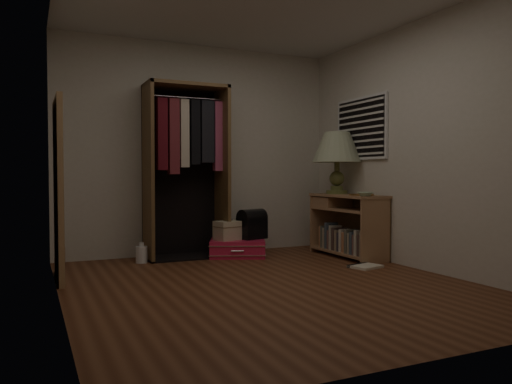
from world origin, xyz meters
The scene contains 13 objects.
ground centered at (0.00, 0.00, 0.00)m, with size 4.00×4.00×0.00m, color #562C18.
room_walls centered at (0.08, 0.04, 1.50)m, with size 3.52×4.02×2.60m.
console_bookshelf centered at (1.54, 1.04, 0.40)m, with size 0.42×1.12×0.75m.
open_wardrobe centered at (-0.24, 1.77, 1.22)m, with size 0.95×0.50×2.05m.
floor_mirror centered at (-1.70, 1.00, 0.85)m, with size 0.06×0.80×1.70m.
pink_suitcase centered at (0.33, 1.55, 0.10)m, with size 0.80×0.71×0.20m.
train_case centered at (0.24, 1.59, 0.32)m, with size 0.38×0.31×0.24m.
black_bag centered at (0.53, 1.56, 0.39)m, with size 0.38×0.31×0.36m.
table_lamp centered at (1.54, 1.24, 1.31)m, with size 0.73×0.73×0.77m.
brass_tray centered at (1.54, 0.73, 0.76)m, with size 0.36×0.36×0.02m.
ceramic_bowl centered at (1.49, 0.59, 0.77)m, with size 0.17×0.17×0.04m, color #AFD3B4.
white_jug centered at (-0.81, 1.60, 0.10)m, with size 0.16×0.16×0.23m.
floor_book centered at (1.29, 0.34, 0.01)m, with size 0.37×0.32×0.03m.
Camera 1 is at (-1.96, -3.99, 0.99)m, focal length 35.00 mm.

